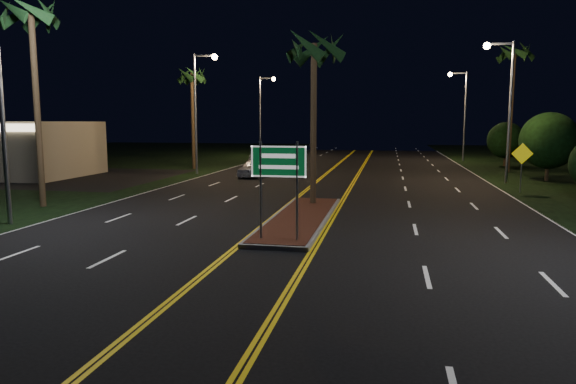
% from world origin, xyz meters
% --- Properties ---
extents(ground, '(120.00, 120.00, 0.00)m').
position_xyz_m(ground, '(0.00, 0.00, 0.00)').
color(ground, black).
rests_on(ground, ground).
extents(median_island, '(2.25, 10.25, 0.17)m').
position_xyz_m(median_island, '(0.00, 7.00, 0.08)').
color(median_island, gray).
rests_on(median_island, ground).
extents(highway_sign, '(1.80, 0.08, 3.20)m').
position_xyz_m(highway_sign, '(0.00, 2.80, 2.40)').
color(highway_sign, gray).
rests_on(highway_sign, ground).
extents(streetlight_left_near, '(1.91, 0.44, 9.00)m').
position_xyz_m(streetlight_left_near, '(-10.61, 4.00, 5.66)').
color(streetlight_left_near, gray).
rests_on(streetlight_left_near, ground).
extents(streetlight_left_mid, '(1.91, 0.44, 9.00)m').
position_xyz_m(streetlight_left_mid, '(-10.61, 24.00, 5.66)').
color(streetlight_left_mid, gray).
rests_on(streetlight_left_mid, ground).
extents(streetlight_left_far, '(1.91, 0.44, 9.00)m').
position_xyz_m(streetlight_left_far, '(-10.61, 44.00, 5.66)').
color(streetlight_left_far, gray).
rests_on(streetlight_left_far, ground).
extents(streetlight_right_mid, '(1.91, 0.44, 9.00)m').
position_xyz_m(streetlight_right_mid, '(10.61, 22.00, 5.66)').
color(streetlight_right_mid, gray).
rests_on(streetlight_right_mid, ground).
extents(streetlight_right_far, '(1.91, 0.44, 9.00)m').
position_xyz_m(streetlight_right_far, '(10.61, 42.00, 5.66)').
color(streetlight_right_far, gray).
rests_on(streetlight_right_far, ground).
extents(palm_median, '(2.40, 2.40, 8.30)m').
position_xyz_m(palm_median, '(0.00, 10.50, 7.28)').
color(palm_median, '#382819').
rests_on(palm_median, ground).
extents(palm_left_near, '(2.40, 2.40, 9.80)m').
position_xyz_m(palm_left_near, '(-12.50, 8.00, 8.68)').
color(palm_left_near, '#382819').
rests_on(palm_left_near, ground).
extents(palm_left_far, '(2.40, 2.40, 8.80)m').
position_xyz_m(palm_left_far, '(-12.80, 28.00, 7.75)').
color(palm_left_far, '#382819').
rests_on(palm_left_far, ground).
extents(palm_right_far, '(2.40, 2.40, 10.30)m').
position_xyz_m(palm_right_far, '(12.80, 30.00, 9.14)').
color(palm_right_far, '#382819').
rests_on(palm_right_far, ground).
extents(shrub_mid, '(3.78, 3.78, 4.62)m').
position_xyz_m(shrub_mid, '(14.00, 24.00, 2.73)').
color(shrub_mid, '#382819').
rests_on(shrub_mid, ground).
extents(shrub_far, '(3.24, 3.24, 3.96)m').
position_xyz_m(shrub_far, '(13.80, 36.00, 2.34)').
color(shrub_far, '#382819').
rests_on(shrub_far, ground).
extents(car_near, '(2.34, 4.82, 1.56)m').
position_xyz_m(car_near, '(-6.11, 22.82, 0.78)').
color(car_near, '#B8B8BF').
rests_on(car_near, ground).
extents(car_far, '(2.74, 5.12, 1.63)m').
position_xyz_m(car_far, '(-8.67, 36.17, 0.81)').
color(car_far, '#AEB2B8').
rests_on(car_far, ground).
extents(warning_sign, '(1.17, 0.10, 2.79)m').
position_xyz_m(warning_sign, '(10.80, 17.44, 1.84)').
color(warning_sign, gray).
rests_on(warning_sign, ground).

